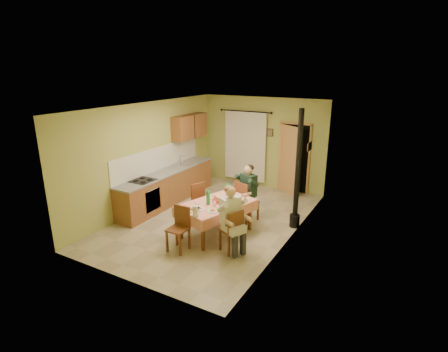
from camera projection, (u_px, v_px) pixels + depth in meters
The scene contains 17 objects.
floor at pixel (213, 219), 8.75m from camera, with size 4.00×6.00×0.01m, color tan.
room_shell at pixel (213, 148), 8.21m from camera, with size 4.04×6.04×2.82m.
kitchen_run at pixel (168, 186), 9.74m from camera, with size 0.64×3.64×1.56m.
upper_cabinets at pixel (190, 127), 10.44m from camera, with size 0.35×1.40×0.70m, color brown.
curtain at pixel (245, 146), 11.05m from camera, with size 1.70×0.07×2.22m.
doorway at pixel (292, 159), 10.35m from camera, with size 0.96×0.49×2.15m.
dining_table at pixel (216, 219), 7.87m from camera, with size 1.47×1.92×0.76m.
tableware at pixel (213, 202), 7.66m from camera, with size 0.66×1.61×0.33m.
chair_far at pixel (247, 209), 8.64m from camera, with size 0.57×0.57×1.01m.
chair_near at pixel (179, 237), 7.20m from camera, with size 0.39×0.39×0.94m.
chair_right at pixel (231, 239), 7.15m from camera, with size 0.50×0.50×0.93m.
chair_left at pixel (202, 210), 8.58m from camera, with size 0.52×0.52×0.95m.
man_far at pixel (247, 186), 8.48m from camera, with size 0.65×0.59×1.39m.
man_right at pixel (231, 212), 6.98m from camera, with size 0.61×0.65×1.39m.
stove_flue at pixel (297, 186), 8.06m from camera, with size 0.24×0.24×2.80m.
picture_back at pixel (270, 133), 10.59m from camera, with size 0.19×0.03×0.23m, color black.
picture_right at pixel (310, 146), 8.28m from camera, with size 0.03×0.31×0.21m, color brown.
Camera 1 is at (4.15, -6.88, 3.65)m, focal length 28.00 mm.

